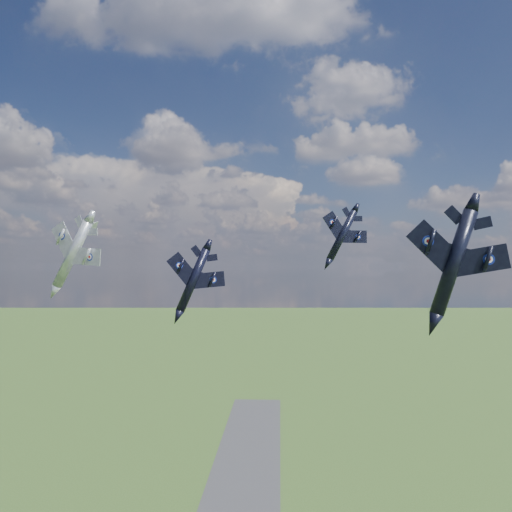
# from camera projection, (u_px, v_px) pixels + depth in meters

# --- Properties ---
(jet_lead_navy) EXTENTS (13.37, 16.04, 6.59)m
(jet_lead_navy) POSITION_uv_depth(u_px,v_px,m) (193.00, 280.00, 76.20)
(jet_lead_navy) COLOR black
(jet_right_navy) EXTENTS (13.44, 16.74, 6.39)m
(jet_right_navy) POSITION_uv_depth(u_px,v_px,m) (454.00, 262.00, 50.82)
(jet_right_navy) COLOR black
(jet_high_navy) EXTENTS (13.74, 16.69, 7.64)m
(jet_high_navy) POSITION_uv_depth(u_px,v_px,m) (342.00, 235.00, 96.27)
(jet_high_navy) COLOR black
(jet_left_silver) EXTENTS (15.36, 17.99, 8.40)m
(jet_left_silver) POSITION_uv_depth(u_px,v_px,m) (72.00, 254.00, 73.87)
(jet_left_silver) COLOR #92939C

